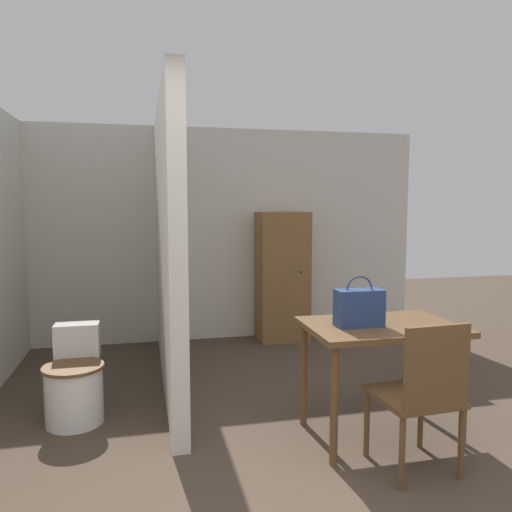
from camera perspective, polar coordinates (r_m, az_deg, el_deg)
name	(u,v)px	position (r m, az deg, el deg)	size (l,w,h in m)	color
wall_back	(211,235)	(5.99, -5.17, 2.44)	(5.10, 0.12, 2.50)	silver
partition_wall	(167,245)	(4.50, -10.09, 1.23)	(0.12, 2.77, 2.50)	silver
dining_table	(381,339)	(3.56, 14.07, -9.14)	(1.02, 0.71, 0.80)	brown
wooden_chair	(422,391)	(3.21, 18.40, -14.45)	(0.49, 0.49, 0.94)	brown
toilet	(75,384)	(4.06, -20.01, -13.59)	(0.44, 0.59, 0.69)	white
handbag	(359,307)	(3.42, 11.70, -5.76)	(0.32, 0.15, 0.34)	navy
wooden_cabinet	(282,276)	(5.92, 3.04, -2.35)	(0.58, 0.45, 1.52)	brown
space_heater	(432,352)	(4.90, 19.46, -10.32)	(0.29, 0.19, 0.54)	#2D2D33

